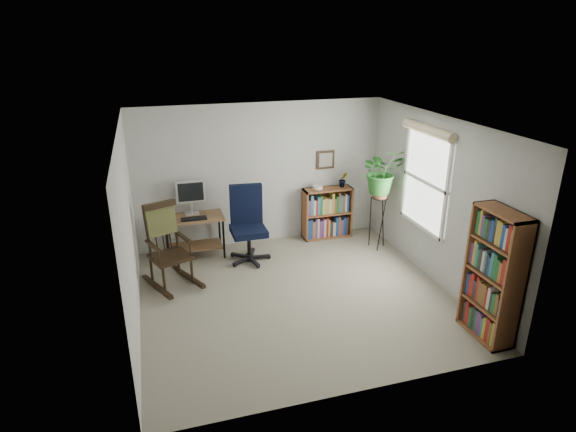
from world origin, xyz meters
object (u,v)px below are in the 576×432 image
object	(u,v)px
tall_bookshelf	(493,276)
rocking_chair	(169,246)
desk	(195,236)
low_bookshelf	(327,213)
office_chair	(248,225)

from	to	relation	value
tall_bookshelf	rocking_chair	bearing A→B (deg)	146.50
desk	low_bookshelf	bearing A→B (deg)	2.94
desk	tall_bookshelf	size ratio (longest dim) A/B	0.59
desk	low_bookshelf	distance (m)	2.34
desk	tall_bookshelf	bearing A→B (deg)	-45.95
office_chair	rocking_chair	xyz separation A→B (m)	(-1.24, -0.44, 0.00)
desk	low_bookshelf	world-z (taller)	low_bookshelf
office_chair	tall_bookshelf	bearing A→B (deg)	-45.29
office_chair	desk	bearing A→B (deg)	157.13
desk	office_chair	world-z (taller)	office_chair
rocking_chair	tall_bookshelf	world-z (taller)	tall_bookshelf
rocking_chair	office_chair	bearing A→B (deg)	-0.97
rocking_chair	low_bookshelf	xyz separation A→B (m)	(2.77, 0.99, -0.16)
rocking_chair	low_bookshelf	world-z (taller)	rocking_chair
desk	office_chair	bearing A→B (deg)	-27.99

